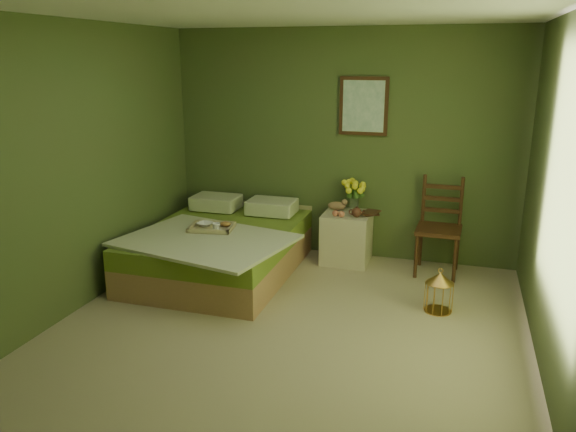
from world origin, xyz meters
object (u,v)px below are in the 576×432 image
(bed, at_px, (223,244))
(nightstand, at_px, (347,231))
(birdcage, at_px, (439,293))
(chair, at_px, (440,220))

(bed, bearing_deg, nightstand, 29.41)
(nightstand, xyz_separation_m, birdcage, (1.07, -1.06, -0.17))
(chair, xyz_separation_m, birdcage, (0.07, -1.06, -0.39))
(nightstand, relative_size, chair, 0.96)
(bed, distance_m, nightstand, 1.43)
(bed, xyz_separation_m, chair, (2.25, 0.69, 0.27))
(bed, bearing_deg, chair, 17.15)
(bed, relative_size, birdcage, 5.99)
(chair, relative_size, birdcage, 2.75)
(bed, distance_m, chair, 2.37)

